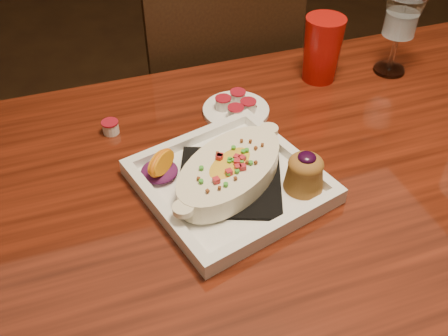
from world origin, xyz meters
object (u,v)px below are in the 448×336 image
object	(u,v)px
saucer	(236,109)
red_tumbler	(322,49)
table	(316,217)
plate	(235,175)
chair_far	(214,103)
goblet	(401,21)

from	to	relation	value
saucer	red_tumbler	size ratio (longest dim) A/B	0.95
table	plate	bearing A→B (deg)	168.22
chair_far	red_tumbler	distance (m)	0.47
table	plate	size ratio (longest dim) A/B	4.37
table	chair_far	bearing A→B (deg)	90.00
table	plate	distance (m)	0.20
goblet	saucer	size ratio (longest dim) A/B	1.31
goblet	table	bearing A→B (deg)	-138.35
plate	goblet	distance (m)	0.54
goblet	red_tumbler	xyz separation A→B (m)	(-0.17, 0.03, -0.05)
plate	goblet	size ratio (longest dim) A/B	1.91
plate	saucer	xyz separation A→B (m)	(0.08, 0.21, -0.02)
table	saucer	xyz separation A→B (m)	(-0.08, 0.24, 0.11)
table	red_tumbler	xyz separation A→B (m)	(0.15, 0.31, 0.17)
goblet	red_tumbler	bearing A→B (deg)	171.03
chair_far	red_tumbler	bearing A→B (deg)	114.76
table	chair_far	world-z (taller)	chair_far
table	plate	world-z (taller)	plate
chair_far	red_tumbler	size ratio (longest dim) A/B	6.45
plate	goblet	xyz separation A→B (m)	(0.47, 0.25, 0.10)
table	saucer	size ratio (longest dim) A/B	10.94
chair_far	goblet	distance (m)	0.60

